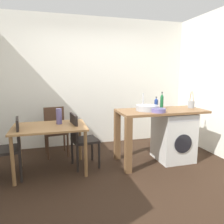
# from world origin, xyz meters

# --- Properties ---
(ground_plane) EXTENTS (5.46, 5.46, 0.00)m
(ground_plane) POSITION_xyz_m (0.00, 0.00, 0.00)
(ground_plane) COLOR black
(wall_back) EXTENTS (4.60, 0.10, 2.70)m
(wall_back) POSITION_xyz_m (0.00, 1.75, 1.35)
(wall_back) COLOR silver
(wall_back) RESTS_ON ground_plane
(dining_table) EXTENTS (1.10, 0.76, 0.74)m
(dining_table) POSITION_xyz_m (-0.92, 0.49, 0.64)
(dining_table) COLOR #9E7042
(dining_table) RESTS_ON ground_plane
(chair_person_seat) EXTENTS (0.45, 0.45, 0.90)m
(chair_person_seat) POSITION_xyz_m (-1.47, 0.40, 0.51)
(chair_person_seat) COLOR black
(chair_person_seat) RESTS_ON ground_plane
(chair_opposite) EXTENTS (0.45, 0.45, 0.90)m
(chair_opposite) POSITION_xyz_m (-0.45, 0.53, 0.51)
(chair_opposite) COLOR black
(chair_opposite) RESTS_ON ground_plane
(chair_spare_by_wall) EXTENTS (0.45, 0.45, 0.90)m
(chair_spare_by_wall) POSITION_xyz_m (-0.83, 1.27, 0.51)
(chair_spare_by_wall) COLOR #4C3323
(chair_spare_by_wall) RESTS_ON ground_plane
(kitchen_counter) EXTENTS (1.50, 0.68, 0.92)m
(kitchen_counter) POSITION_xyz_m (0.72, 0.41, 0.76)
(kitchen_counter) COLOR brown
(kitchen_counter) RESTS_ON ground_plane
(washing_machine) EXTENTS (0.60, 0.61, 0.86)m
(washing_machine) POSITION_xyz_m (1.19, 0.40, 0.43)
(washing_machine) COLOR silver
(washing_machine) RESTS_ON ground_plane
(sink_basin) EXTENTS (0.38, 0.38, 0.09)m
(sink_basin) POSITION_xyz_m (0.67, 0.41, 0.97)
(sink_basin) COLOR #9EA0A5
(sink_basin) RESTS_ON kitchen_counter
(tap) EXTENTS (0.02, 0.02, 0.28)m
(tap) POSITION_xyz_m (0.67, 0.59, 1.06)
(tap) COLOR #B2B2B7
(tap) RESTS_ON kitchen_counter
(bottle_tall_green) EXTENTS (0.06, 0.06, 0.21)m
(bottle_tall_green) POSITION_xyz_m (0.91, 0.55, 1.02)
(bottle_tall_green) COLOR navy
(bottle_tall_green) RESTS_ON kitchen_counter
(bottle_squat_brown) EXTENTS (0.06, 0.06, 0.30)m
(bottle_squat_brown) POSITION_xyz_m (1.01, 0.53, 1.05)
(bottle_squat_brown) COLOR #19592D
(bottle_squat_brown) RESTS_ON kitchen_counter
(mixing_bowl) EXTENTS (0.23, 0.23, 0.06)m
(mixing_bowl) POSITION_xyz_m (0.77, 0.21, 0.96)
(mixing_bowl) COLOR slate
(mixing_bowl) RESTS_ON kitchen_counter
(utensil_crock) EXTENTS (0.11, 0.11, 0.30)m
(utensil_crock) POSITION_xyz_m (1.56, 0.46, 0.99)
(utensil_crock) COLOR gray
(utensil_crock) RESTS_ON kitchen_counter
(vase) EXTENTS (0.09, 0.09, 0.25)m
(vase) POSITION_xyz_m (-0.77, 0.59, 0.86)
(vase) COLOR slate
(vase) RESTS_ON dining_table
(scissors) EXTENTS (0.15, 0.06, 0.01)m
(scissors) POSITION_xyz_m (0.88, 0.31, 0.92)
(scissors) COLOR #B2B2B7
(scissors) RESTS_ON kitchen_counter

